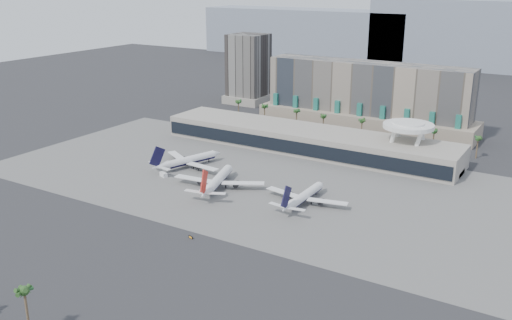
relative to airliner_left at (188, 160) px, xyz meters
The scene contains 15 objects.
ground 63.61m from the airliner_left, 53.28° to the right, with size 900.00×900.00×0.00m, color #232326.
apron_pad 38.37m from the airliner_left, ahead, with size 260.00×130.00×0.06m, color #5B5B59.
mountain_ridge 425.04m from the airliner_left, 81.07° to the left, with size 680.00×60.00×70.00m.
hotel 133.14m from the airliner_left, 68.78° to the left, with size 140.00×30.00×42.00m.
office_tower 160.78m from the airliner_left, 110.93° to the left, with size 30.00×30.00×52.00m.
terminal 70.16m from the airliner_left, 57.21° to the left, with size 170.00×32.50×14.50m.
saucer_structure 114.44m from the airliner_left, 35.00° to the left, with size 26.00×26.00×21.89m.
palm_row 104.50m from the airliner_left, 64.46° to the left, with size 157.80×2.80×13.10m.
airliner_left is the anchor object (origin of this frame).
airliner_centre 34.62m from the airliner_left, 29.15° to the right, with size 42.15×43.65×15.53m.
airliner_right 73.96m from the airliner_left, 10.02° to the right, with size 38.74×39.83×13.76m.
service_vehicle_a 18.15m from the airliner_left, 94.72° to the right, with size 4.47×2.19×2.19m, color white.
service_vehicle_b 38.67m from the airliner_left, 42.07° to the right, with size 3.43×1.96×1.77m, color white.
taxiway_sign 83.86m from the airliner_left, 51.63° to the right, with size 2.26×0.91×1.03m.
near_palm_b 146.13m from the airliner_left, 69.40° to the right, with size 6.00×6.00×15.12m.
Camera 1 is at (135.88, -167.57, 93.90)m, focal length 40.00 mm.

